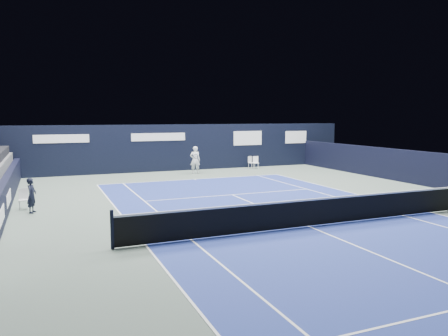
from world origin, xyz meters
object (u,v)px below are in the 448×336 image
(tennis_player, at_px, (195,160))
(folding_chair_back_b, at_px, (256,162))
(tennis_net, at_px, (309,212))
(folding_chair_back_a, at_px, (250,160))
(line_judge_chair, at_px, (24,197))

(tennis_player, bearing_deg, folding_chair_back_b, 10.84)
(tennis_net, bearing_deg, folding_chair_back_a, 70.78)
(folding_chair_back_a, relative_size, line_judge_chair, 1.03)
(folding_chair_back_b, relative_size, tennis_player, 0.49)
(folding_chair_back_b, xyz_separation_m, tennis_net, (-5.69, -15.27, 0.02))
(folding_chair_back_a, relative_size, tennis_player, 0.48)
(line_judge_chair, distance_m, tennis_net, 11.08)
(line_judge_chair, relative_size, tennis_player, 0.47)
(folding_chair_back_b, relative_size, tennis_net, 0.07)
(tennis_player, bearing_deg, folding_chair_back_a, 15.30)
(line_judge_chair, bearing_deg, tennis_player, 39.85)
(line_judge_chair, height_order, tennis_net, tennis_net)
(folding_chair_back_a, xyz_separation_m, tennis_player, (-4.55, -1.24, 0.32))
(folding_chair_back_a, bearing_deg, line_judge_chair, -170.19)
(line_judge_chair, xyz_separation_m, tennis_player, (9.74, 7.68, 0.41))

